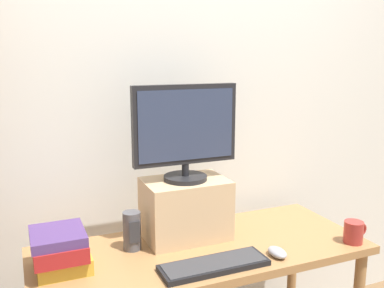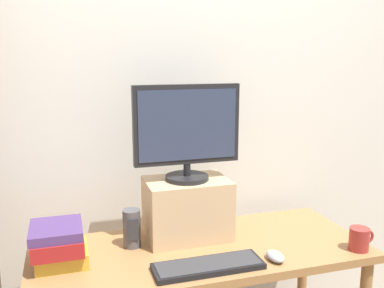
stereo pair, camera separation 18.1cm
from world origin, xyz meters
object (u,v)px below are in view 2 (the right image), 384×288
Objects in this scene: computer_mouse at (275,256)px; desk at (201,265)px; desk_speaker at (132,228)px; computer_monitor at (187,130)px; keyboard at (208,266)px; book_stack at (59,244)px; coffee_mug at (360,239)px; riser_box at (187,208)px.

desk is at bearing 141.12° from computer_mouse.
desk_speaker is at bearing 161.09° from desk.
computer_monitor reaches higher than keyboard.
keyboard is at bearing -99.64° from desk.
book_stack is (-0.84, 0.23, 0.07)m from computer_mouse.
coffee_mug reaches higher than computer_mouse.
book_stack reaches higher than coffee_mug.
riser_box reaches higher than desk_speaker.
coffee_mug is (0.67, -0.35, -0.09)m from riser_box.
desk is 12.48× the size of coffee_mug.
computer_monitor reaches higher than coffee_mug.
keyboard is at bearing 177.42° from coffee_mug.
book_stack is (-0.56, -0.10, -0.05)m from riser_box.
computer_mouse is 0.87m from book_stack.
book_stack is at bearing -166.77° from desk_speaker.
desk_speaker reaches higher than computer_mouse.
riser_box is (-0.02, 0.13, 0.22)m from desk.
computer_monitor is at bearing 10.10° from book_stack.
computer_monitor reaches higher than riser_box.
computer_mouse reaches higher than keyboard.
book_stack is 2.02× the size of coffee_mug.
computer_mouse is (0.28, -0.33, -0.48)m from computer_monitor.
desk is 0.61m from book_stack.
desk is 0.69m from coffee_mug.
book_stack is at bearing 168.63° from coffee_mug.
desk_speaker is (0.30, 0.07, 0.00)m from book_stack.
desk is at bearing -78.98° from computer_monitor.
computer_monitor is 0.88m from coffee_mug.
book_stack reaches higher than desk.
riser_box is at bearing 90.00° from computer_monitor.
keyboard is 0.39m from desk_speaker.
keyboard is (-0.03, -0.19, 0.09)m from desk.
desk is 8.65× the size of desk_speaker.
riser_box reaches higher than desk.
computer_monitor is 2.84× the size of desk_speaker.
computer_mouse is (0.29, -0.01, 0.01)m from keyboard.
coffee_mug is 0.69× the size of desk_speaker.
riser_box is 3.21× the size of coffee_mug.
coffee_mug is at bearing -2.61° from computer_mouse.
computer_monitor is (0.00, -0.00, 0.36)m from riser_box.
computer_mouse reaches higher than desk.
computer_monitor is at bearing 152.49° from coffee_mug.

